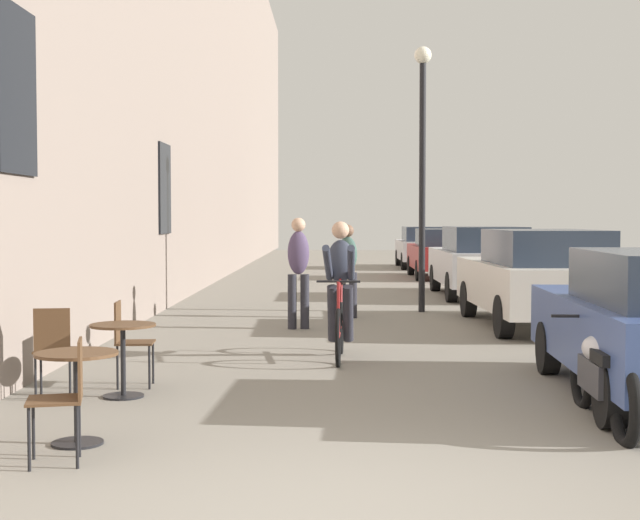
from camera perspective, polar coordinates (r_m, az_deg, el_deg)
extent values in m
plane|color=gray|center=(5.58, 0.70, -15.76)|extent=(88.00, 88.00, 0.00)
cube|color=gray|center=(20.10, -9.43, 15.42)|extent=(0.50, 68.00, 12.42)
cube|color=black|center=(9.90, -18.26, 9.98)|extent=(0.04, 1.10, 1.70)
cube|color=black|center=(17.66, -9.59, 4.38)|extent=(0.04, 1.10, 1.70)
cylinder|color=black|center=(7.52, -14.78, -10.89)|extent=(0.40, 0.40, 0.02)
cylinder|color=black|center=(7.45, -14.82, -8.29)|extent=(0.05, 0.05, 0.67)
cylinder|color=#4C331E|center=(7.39, -14.85, -5.63)|extent=(0.64, 0.64, 0.02)
cylinder|color=black|center=(6.79, -17.57, -10.53)|extent=(0.02, 0.02, 0.45)
cylinder|color=black|center=(7.11, -17.33, -9.94)|extent=(0.02, 0.02, 0.45)
cylinder|color=black|center=(6.77, -14.81, -10.54)|extent=(0.02, 0.02, 0.45)
cylinder|color=black|center=(7.09, -14.69, -9.95)|extent=(0.02, 0.02, 0.45)
cube|color=#4C331E|center=(6.89, -16.12, -8.33)|extent=(0.46, 0.46, 0.02)
cube|color=#4C331E|center=(6.84, -14.63, -6.52)|extent=(0.10, 0.34, 0.42)
cylinder|color=black|center=(9.31, -12.07, -8.24)|extent=(0.40, 0.40, 0.02)
cylinder|color=black|center=(9.25, -12.09, -6.12)|extent=(0.05, 0.05, 0.67)
cylinder|color=#4C331E|center=(9.21, -12.11, -3.97)|extent=(0.64, 0.64, 0.02)
cylinder|color=black|center=(9.63, -16.89, -6.64)|extent=(0.02, 0.02, 0.45)
cylinder|color=black|center=(9.58, -14.97, -6.66)|extent=(0.02, 0.02, 0.45)
cylinder|color=black|center=(9.31, -17.21, -6.95)|extent=(0.02, 0.02, 0.45)
cylinder|color=black|center=(9.27, -15.22, -6.98)|extent=(0.02, 0.02, 0.45)
cube|color=#4C331E|center=(9.41, -16.09, -5.39)|extent=(0.43, 0.43, 0.02)
cube|color=#4C331E|center=(9.21, -16.27, -4.19)|extent=(0.34, 0.07, 0.42)
cylinder|color=black|center=(9.95, -10.29, -6.26)|extent=(0.02, 0.02, 0.45)
cylinder|color=black|center=(9.64, -10.52, -6.56)|extent=(0.02, 0.02, 0.45)
cylinder|color=black|center=(10.00, -12.14, -6.24)|extent=(0.02, 0.02, 0.45)
cylinder|color=black|center=(9.68, -12.43, -6.53)|extent=(0.02, 0.02, 0.45)
cube|color=#4C331E|center=(9.78, -11.36, -5.04)|extent=(0.41, 0.41, 0.02)
cube|color=#4C331E|center=(9.78, -12.42, -3.75)|extent=(0.05, 0.34, 0.42)
torus|color=black|center=(10.94, 1.13, -4.86)|extent=(0.08, 0.71, 0.71)
torus|color=black|center=(11.98, 1.32, -4.20)|extent=(0.08, 0.71, 0.71)
cylinder|color=maroon|center=(11.86, 1.31, -2.89)|extent=(0.04, 0.22, 0.58)
cylinder|color=maroon|center=(11.33, 1.22, -1.45)|extent=(0.07, 0.83, 0.14)
cylinder|color=maroon|center=(10.92, 1.14, -3.10)|extent=(0.04, 0.09, 0.67)
cylinder|color=maroon|center=(11.48, 1.24, -4.30)|extent=(0.08, 1.00, 0.12)
cylinder|color=black|center=(10.92, 1.15, -1.34)|extent=(0.52, 0.05, 0.03)
ellipsoid|color=black|center=(11.74, 1.29, -1.40)|extent=(0.12, 0.24, 0.06)
ellipsoid|color=#2D3342|center=(11.64, 1.28, -0.08)|extent=(0.35, 0.36, 0.59)
sphere|color=tan|center=(11.59, 1.28, 1.86)|extent=(0.22, 0.22, 0.22)
cylinder|color=#26262D|center=(11.61, 1.76, -3.33)|extent=(0.15, 0.40, 0.75)
cylinder|color=#26262D|center=(11.62, 0.77, -3.33)|extent=(0.15, 0.40, 0.75)
cylinder|color=#2D3342|center=(11.25, 1.94, -0.21)|extent=(0.10, 0.75, 0.48)
cylinder|color=#2D3342|center=(11.26, 0.49, -0.20)|extent=(0.14, 0.75, 0.48)
cylinder|color=#26262D|center=(14.52, -0.95, -2.59)|extent=(0.14, 0.14, 0.86)
cylinder|color=#26262D|center=(14.50, -1.74, -2.60)|extent=(0.14, 0.14, 0.86)
ellipsoid|color=#4C3D5B|center=(14.46, -1.35, 0.45)|extent=(0.37, 0.28, 0.68)
sphere|color=tan|center=(14.45, -1.35, 2.20)|extent=(0.22, 0.22, 0.22)
cylinder|color=#26262D|center=(16.11, 2.06, -2.19)|extent=(0.14, 0.14, 0.80)
cylinder|color=#26262D|center=(16.14, 1.36, -2.18)|extent=(0.14, 0.14, 0.80)
ellipsoid|color=#38564C|center=(16.08, 1.71, 0.34)|extent=(0.38, 0.30, 0.63)
sphere|color=brown|center=(16.07, 1.71, 1.82)|extent=(0.22, 0.22, 0.22)
cylinder|color=black|center=(17.17, 6.35, 4.44)|extent=(0.12, 0.12, 4.60)
sphere|color=silver|center=(17.42, 6.39, 12.49)|extent=(0.32, 0.32, 0.32)
cylinder|color=black|center=(10.70, 13.95, -5.30)|extent=(0.21, 0.60, 0.59)
cylinder|color=black|center=(8.11, 17.55, -7.89)|extent=(0.21, 0.60, 0.59)
cube|color=beige|center=(15.22, 13.22, -1.49)|extent=(1.96, 4.46, 0.72)
cube|color=#283342|center=(14.68, 13.75, 0.79)|extent=(1.61, 2.43, 0.53)
cylinder|color=black|center=(16.50, 9.18, -2.39)|extent=(0.22, 0.64, 0.64)
cylinder|color=black|center=(16.87, 14.74, -2.34)|extent=(0.22, 0.64, 0.64)
cylinder|color=black|center=(13.65, 11.31, -3.46)|extent=(0.22, 0.64, 0.64)
cylinder|color=black|center=(14.10, 17.93, -3.34)|extent=(0.22, 0.64, 0.64)
cube|color=#B7B7BC|center=(20.78, 9.87, -0.38)|extent=(1.84, 4.39, 0.71)
cube|color=#283342|center=(20.24, 10.13, 1.30)|extent=(1.54, 2.38, 0.53)
cylinder|color=black|center=(22.12, 7.15, -1.11)|extent=(0.21, 0.63, 0.63)
cylinder|color=black|center=(22.37, 11.35, -1.09)|extent=(0.21, 0.63, 0.63)
cylinder|color=black|center=(19.25, 8.14, -1.67)|extent=(0.21, 0.63, 0.63)
cylinder|color=black|center=(19.54, 12.95, -1.65)|extent=(0.21, 0.63, 0.63)
cube|color=maroon|center=(27.03, 7.49, 0.21)|extent=(1.67, 4.02, 0.65)
cube|color=#283342|center=(26.53, 7.62, 1.40)|extent=(1.40, 2.17, 0.49)
cylinder|color=black|center=(28.28, 5.65, -0.33)|extent=(0.19, 0.58, 0.58)
cylinder|color=black|center=(28.45, 8.69, -0.33)|extent=(0.19, 0.58, 0.58)
cylinder|color=black|center=(25.65, 6.16, -0.64)|extent=(0.19, 0.58, 0.58)
cylinder|color=black|center=(25.84, 9.50, -0.64)|extent=(0.19, 0.58, 0.58)
cube|color=#B7B7BC|center=(32.31, 6.39, 0.62)|extent=(1.67, 4.04, 0.66)
cube|color=#283342|center=(31.81, 6.48, 1.62)|extent=(1.41, 2.18, 0.49)
cylinder|color=black|center=(33.58, 4.88, 0.14)|extent=(0.19, 0.58, 0.58)
cylinder|color=black|center=(33.73, 7.46, 0.14)|extent=(0.19, 0.58, 0.58)
cylinder|color=black|center=(30.93, 5.22, -0.07)|extent=(0.19, 0.58, 0.58)
cylinder|color=black|center=(31.09, 8.02, -0.07)|extent=(0.19, 0.58, 0.58)
torus|color=black|center=(9.01, 15.91, -6.77)|extent=(0.12, 0.69, 0.69)
torus|color=black|center=(7.63, 18.36, -8.52)|extent=(0.13, 0.70, 0.70)
cube|color=#333338|center=(8.30, 17.04, -6.90)|extent=(0.27, 0.77, 0.28)
ellipsoid|color=#B7B7BC|center=(8.36, 16.89, -5.30)|extent=(0.30, 0.53, 0.24)
cube|color=black|center=(8.00, 17.55, -5.81)|extent=(0.26, 0.45, 0.10)
cylinder|color=black|center=(8.84, 16.10, -3.36)|extent=(0.62, 0.05, 0.03)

